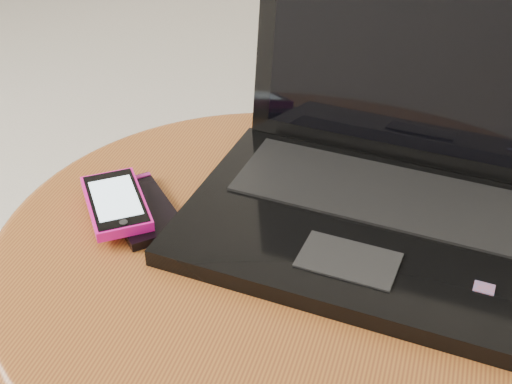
% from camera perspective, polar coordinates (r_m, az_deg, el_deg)
% --- Properties ---
extents(table, '(0.62, 0.62, 0.49)m').
position_cam_1_polar(table, '(0.85, 0.86, -9.66)').
color(table, '#4D2511').
rests_on(table, ground).
extents(laptop, '(0.42, 0.36, 0.26)m').
position_cam_1_polar(laptop, '(0.80, 10.04, 1.11)').
color(laptop, black).
rests_on(laptop, table).
extents(phone_black, '(0.14, 0.14, 0.01)m').
position_cam_1_polar(phone_black, '(0.83, -9.28, -1.38)').
color(phone_black, black).
rests_on(phone_black, table).
extents(phone_pink, '(0.12, 0.13, 0.01)m').
position_cam_1_polar(phone_pink, '(0.82, -11.26, -0.84)').
color(phone_pink, '#F01199').
rests_on(phone_pink, phone_black).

